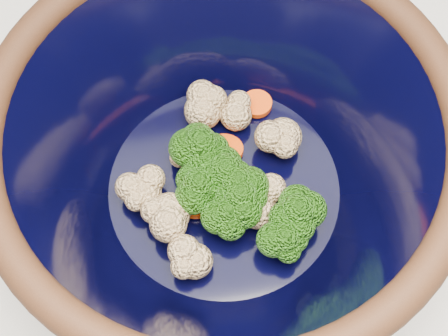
{
  "coord_description": "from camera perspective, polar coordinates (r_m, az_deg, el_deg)",
  "views": [
    {
      "loc": [
        -0.07,
        -0.15,
        1.41
      ],
      "look_at": [
        -0.03,
        0.07,
        0.97
      ],
      "focal_mm": 50.0,
      "sensor_mm": 36.0,
      "label": 1
    }
  ],
  "objects": [
    {
      "name": "mixing_bowl",
      "position": [
        0.48,
        0.0,
        0.78
      ],
      "size": [
        0.37,
        0.37,
        0.15
      ],
      "rotation": [
        0.0,
        0.0,
        0.13
      ],
      "color": "black",
      "rests_on": "counter"
    },
    {
      "name": "vegetable_pile",
      "position": [
        0.5,
        0.34,
        -1.31
      ],
      "size": [
        0.15,
        0.17,
        0.05
      ],
      "color": "#608442",
      "rests_on": "mixing_bowl"
    }
  ]
}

